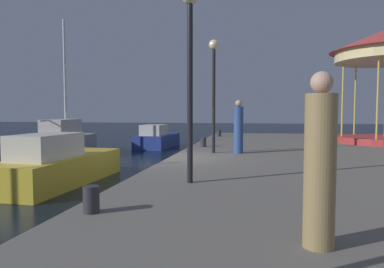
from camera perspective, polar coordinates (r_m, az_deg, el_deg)
ground_plane at (r=11.88m, az=-3.56°, el=-7.52°), size 120.00×120.00×0.00m
quay_dock at (r=11.93m, az=26.39°, el=-5.90°), size 12.21×27.29×0.80m
motorboat_blue at (r=22.68m, az=-5.73°, el=-0.78°), size 2.06×4.18×1.49m
sailboat_grey at (r=19.71m, az=-20.29°, el=-1.17°), size 2.63×7.00×7.19m
motorboat_yellow at (r=11.91m, az=-20.88°, el=-4.72°), size 1.99×5.11×1.64m
lamp_post_mid_promenade at (r=7.46m, az=-0.34°, el=13.64°), size 0.36×0.36×4.05m
lamp_post_far_end at (r=12.84m, az=3.54°, el=9.47°), size 0.36×0.36×4.07m
bollard_north at (r=15.04m, az=1.85°, el=-1.32°), size 0.24×0.24×0.40m
bollard_south at (r=21.40m, az=4.40°, el=0.14°), size 0.24×0.24×0.40m
bollard_center at (r=5.50m, az=-16.00°, el=-10.14°), size 0.24×0.24×0.40m
person_near_carousel at (r=4.09m, az=20.00°, el=-4.82°), size 0.34×0.34×1.93m
person_mid_promenade at (r=12.75m, az=7.54°, el=0.93°), size 0.34×0.34×1.92m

